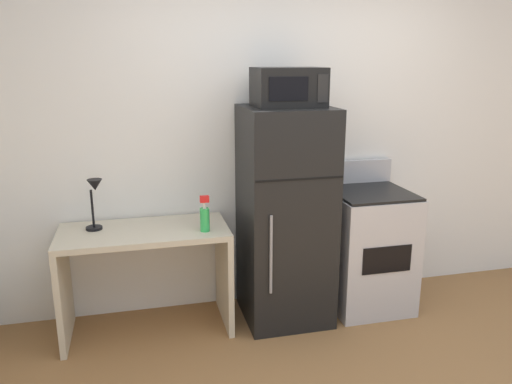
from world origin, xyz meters
TOP-DOWN VIEW (x-y plane):
  - wall_back_white at (0.00, 1.70)m, footprint 5.00×0.10m
  - desk at (-1.09, 1.35)m, footprint 1.14×0.55m
  - desk_lamp at (-1.39, 1.42)m, footprint 0.14×0.12m
  - spray_bottle at (-0.69, 1.22)m, footprint 0.06×0.06m
  - refrigerator at (-0.09, 1.32)m, footprint 0.61×0.64m
  - microwave at (-0.09, 1.30)m, footprint 0.46×0.35m
  - oven_range at (0.58, 1.33)m, footprint 0.59×0.61m

SIDE VIEW (x-z plane):
  - oven_range at x=0.58m, z-range -0.08..1.02m
  - desk at x=-1.09m, z-range 0.15..0.90m
  - refrigerator at x=-0.09m, z-range 0.00..1.56m
  - spray_bottle at x=-0.69m, z-range 0.72..0.97m
  - desk_lamp at x=-1.39m, z-range 0.81..1.17m
  - wall_back_white at x=0.00m, z-range 0.00..2.60m
  - microwave at x=-0.09m, z-range 1.56..1.82m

